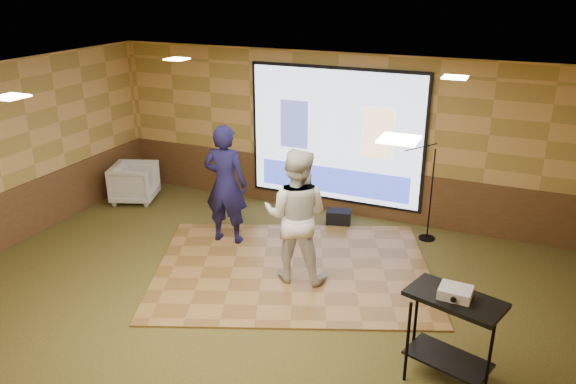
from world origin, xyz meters
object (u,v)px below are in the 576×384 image
at_px(player_left, 226,184).
at_px(av_table, 453,321).
at_px(projector_screen, 335,138).
at_px(duffel_bag, 339,217).
at_px(dance_floor, 293,269).
at_px(mic_stand, 426,212).
at_px(banquet_chair, 135,183).
at_px(player_right, 296,216).
at_px(projector, 455,292).

height_order(player_left, av_table, player_left).
relative_size(projector_screen, player_left, 1.65).
xyz_separation_m(av_table, duffel_bag, (-2.45, 3.51, -0.62)).
relative_size(dance_floor, mic_stand, 2.39).
distance_m(player_left, duffel_bag, 2.26).
xyz_separation_m(dance_floor, av_table, (2.56, -1.62, 0.74)).
distance_m(mic_stand, banquet_chair, 5.67).
xyz_separation_m(projector_screen, player_left, (-1.22, -1.92, -0.44)).
bearing_deg(av_table, projector_screen, 124.24).
relative_size(dance_floor, duffel_bag, 9.58).
xyz_separation_m(player_left, duffel_bag, (1.51, 1.42, -0.90)).
bearing_deg(player_left, banquet_chair, -25.98).
height_order(projector_screen, player_right, projector_screen).
relative_size(player_left, banquet_chair, 2.39).
bearing_deg(player_right, duffel_bag, -97.39).
bearing_deg(banquet_chair, projector_screen, -95.17).
bearing_deg(player_right, banquet_chair, -29.71).
relative_size(projector_screen, av_table, 3.14).
bearing_deg(av_table, projector, -170.80).
bearing_deg(banquet_chair, av_table, -134.62).
relative_size(player_left, duffel_bag, 4.65).
xyz_separation_m(player_left, banquet_chair, (-2.60, 0.90, -0.65)).
bearing_deg(projector_screen, mic_stand, -14.56).
distance_m(player_right, av_table, 2.79).
bearing_deg(mic_stand, projector_screen, 153.31).
height_order(dance_floor, banquet_chair, banquet_chair).
bearing_deg(mic_stand, duffel_bag, 169.14).
bearing_deg(banquet_chair, player_right, -131.29).
height_order(av_table, duffel_bag, av_table).
xyz_separation_m(player_left, player_right, (1.55, -0.71, -0.01)).
relative_size(dance_floor, banquet_chair, 4.94).
bearing_deg(player_right, player_left, -33.05).
xyz_separation_m(projector, duffel_bag, (-2.44, 3.51, -0.98)).
bearing_deg(mic_stand, av_table, -87.67).
bearing_deg(projector, player_right, 152.96).
bearing_deg(dance_floor, mic_stand, 49.43).
bearing_deg(av_table, duffel_bag, 124.94).
height_order(player_left, duffel_bag, player_left).
distance_m(player_left, mic_stand, 3.41).
relative_size(av_table, projector, 3.16).
distance_m(dance_floor, projector, 3.22).
height_order(av_table, banquet_chair, av_table).
distance_m(banquet_chair, duffel_bag, 4.15).
relative_size(dance_floor, projector, 12.42).
xyz_separation_m(player_right, av_table, (2.41, -1.38, -0.27)).
height_order(dance_floor, player_right, player_right).
bearing_deg(player_right, projector, 141.54).
relative_size(player_left, projector, 6.02).
bearing_deg(player_right, mic_stand, -133.23).
distance_m(dance_floor, mic_stand, 2.57).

